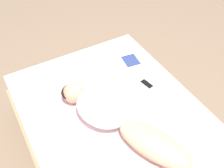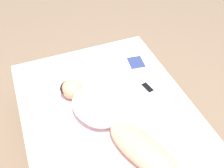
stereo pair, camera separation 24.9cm
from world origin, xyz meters
name	(u,v)px [view 1 (the left image)]	position (x,y,z in m)	size (l,w,h in m)	color
ground_plane	(120,158)	(0.00, 0.00, 0.00)	(12.00, 12.00, 0.00)	#7A6651
bed	(121,142)	(0.00, 0.00, 0.30)	(1.55, 2.22, 0.60)	tan
person	(113,117)	(-0.07, 0.02, 0.70)	(0.71, 1.26, 0.22)	tan
open_magazine	(121,63)	(0.39, 0.66, 0.61)	(0.51, 0.33, 0.01)	silver
cell_phone	(147,84)	(0.45, 0.27, 0.61)	(0.10, 0.17, 0.01)	silver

